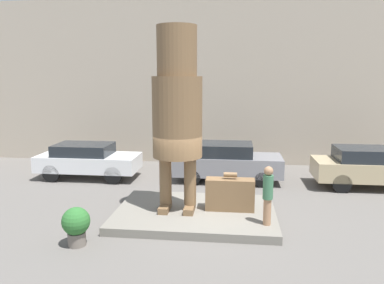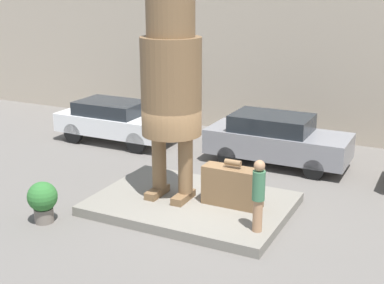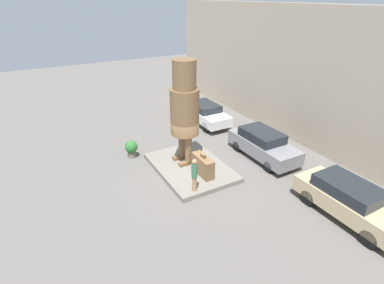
% 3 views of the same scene
% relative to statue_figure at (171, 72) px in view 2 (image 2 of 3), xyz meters
% --- Properties ---
extents(ground_plane, '(60.00, 60.00, 0.00)m').
position_rel_statue_figure_xyz_m(ground_plane, '(0.53, 0.02, -3.38)').
color(ground_plane, '#605B56').
extents(pedestal, '(4.77, 3.38, 0.24)m').
position_rel_statue_figure_xyz_m(pedestal, '(0.53, 0.02, -3.27)').
color(pedestal, slate).
rests_on(pedestal, ground_plane).
extents(building_backdrop, '(28.00, 0.60, 7.87)m').
position_rel_statue_figure_xyz_m(building_backdrop, '(0.53, 7.62, 0.55)').
color(building_backdrop, tan).
rests_on(building_backdrop, ground_plane).
extents(statue_figure, '(1.46, 1.46, 5.38)m').
position_rel_statue_figure_xyz_m(statue_figure, '(0.00, 0.00, 0.00)').
color(statue_figure, brown).
rests_on(statue_figure, pedestal).
extents(giant_suitcase, '(1.45, 0.49, 1.16)m').
position_rel_statue_figure_xyz_m(giant_suitcase, '(1.56, 0.16, -2.66)').
color(giant_suitcase, brown).
rests_on(giant_suitcase, pedestal).
extents(tourist, '(0.28, 0.28, 1.63)m').
position_rel_statue_figure_xyz_m(tourist, '(2.58, -0.90, -2.26)').
color(tourist, '#A87A56').
rests_on(tourist, pedestal).
extents(parked_car_white, '(4.15, 1.72, 1.45)m').
position_rel_statue_figure_xyz_m(parked_car_white, '(-4.42, 3.96, -2.59)').
color(parked_car_white, silver).
rests_on(parked_car_white, ground_plane).
extents(parked_car_grey, '(4.31, 1.73, 1.56)m').
position_rel_statue_figure_xyz_m(parked_car_grey, '(1.35, 4.19, -2.57)').
color(parked_car_grey, gray).
rests_on(parked_car_grey, ground_plane).
extents(planter_pot, '(0.70, 0.70, 1.00)m').
position_rel_statue_figure_xyz_m(planter_pot, '(-2.23, -2.23, -2.82)').
color(planter_pot, '#70665B').
rests_on(planter_pot, ground_plane).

